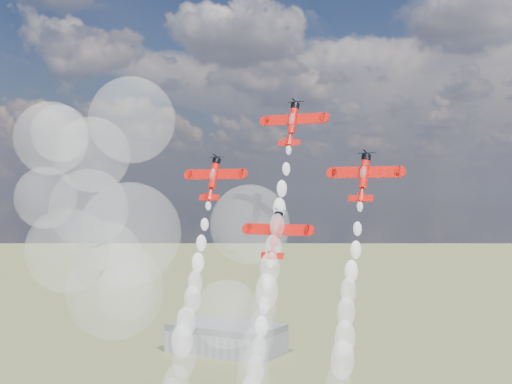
{
  "coord_description": "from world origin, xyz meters",
  "views": [
    {
      "loc": [
        50.71,
        -99.89,
        74.6
      ],
      "look_at": [
        -14.09,
        17.07,
        74.29
      ],
      "focal_mm": 50.0,
      "sensor_mm": 36.0,
      "label": 1
    }
  ],
  "objects_px": {
    "hangar": "(226,338)",
    "plane_lead": "(293,123)",
    "plane_left": "(213,178)",
    "plane_slot": "(276,234)",
    "plane_right": "(364,176)"
  },
  "relations": [
    {
      "from": "hangar",
      "to": "plane_lead",
      "type": "bearing_deg",
      "value": -54.96
    },
    {
      "from": "plane_left",
      "to": "plane_slot",
      "type": "xyz_separation_m",
      "value": [
        15.42,
        -3.41,
        -10.24
      ]
    },
    {
      "from": "plane_right",
      "to": "plane_left",
      "type": "bearing_deg",
      "value": 180.0
    },
    {
      "from": "plane_left",
      "to": "plane_right",
      "type": "height_order",
      "value": "same"
    },
    {
      "from": "plane_left",
      "to": "plane_slot",
      "type": "relative_size",
      "value": 1.0
    },
    {
      "from": "plane_lead",
      "to": "hangar",
      "type": "bearing_deg",
      "value": 125.04
    },
    {
      "from": "plane_lead",
      "to": "plane_right",
      "type": "distance_m",
      "value": 18.83
    },
    {
      "from": "hangar",
      "to": "plane_slot",
      "type": "distance_m",
      "value": 209.43
    },
    {
      "from": "plane_slot",
      "to": "plane_right",
      "type": "bearing_deg",
      "value": 12.47
    },
    {
      "from": "plane_left",
      "to": "plane_slot",
      "type": "height_order",
      "value": "plane_left"
    },
    {
      "from": "hangar",
      "to": "plane_left",
      "type": "height_order",
      "value": "plane_left"
    },
    {
      "from": "hangar",
      "to": "plane_right",
      "type": "xyz_separation_m",
      "value": [
        127.34,
        -163.01,
        70.56
      ]
    },
    {
      "from": "plane_left",
      "to": "plane_right",
      "type": "bearing_deg",
      "value": 0.0
    },
    {
      "from": "plane_right",
      "to": "plane_slot",
      "type": "bearing_deg",
      "value": -167.53
    },
    {
      "from": "plane_right",
      "to": "plane_slot",
      "type": "distance_m",
      "value": 18.83
    }
  ]
}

